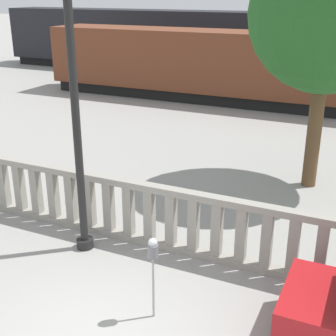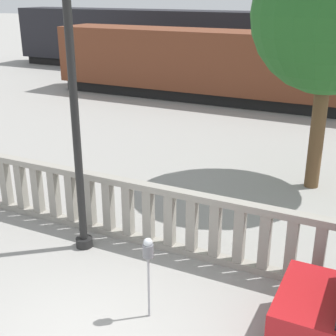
{
  "view_description": "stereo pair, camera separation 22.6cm",
  "coord_description": "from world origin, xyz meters",
  "px_view_note": "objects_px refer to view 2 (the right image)",
  "views": [
    {
      "loc": [
        3.59,
        -4.75,
        5.18
      ],
      "look_at": [
        -0.53,
        4.16,
        1.42
      ],
      "focal_mm": 50.0,
      "sensor_mm": 36.0,
      "label": 1
    },
    {
      "loc": [
        3.79,
        -4.65,
        5.18
      ],
      "look_at": [
        -0.53,
        4.16,
        1.42
      ],
      "focal_mm": 50.0,
      "sensor_mm": 36.0,
      "label": 2
    }
  ],
  "objects_px": {
    "train_far": "(215,43)",
    "tree_left": "(331,15)",
    "parking_meter": "(148,254)",
    "train_near": "(251,67)",
    "lamppost": "(72,69)"
  },
  "relations": [
    {
      "from": "train_far",
      "to": "tree_left",
      "type": "distance_m",
      "value": 18.08
    },
    {
      "from": "parking_meter",
      "to": "train_near",
      "type": "bearing_deg",
      "value": 101.09
    },
    {
      "from": "train_near",
      "to": "train_far",
      "type": "relative_size",
      "value": 0.69
    },
    {
      "from": "lamppost",
      "to": "train_far",
      "type": "xyz_separation_m",
      "value": [
        -5.1,
        21.07,
        -1.75
      ]
    },
    {
      "from": "parking_meter",
      "to": "tree_left",
      "type": "bearing_deg",
      "value": 78.29
    },
    {
      "from": "parking_meter",
      "to": "train_near",
      "type": "xyz_separation_m",
      "value": [
        -3.11,
        15.86,
        0.57
      ]
    },
    {
      "from": "lamppost",
      "to": "tree_left",
      "type": "height_order",
      "value": "lamppost"
    },
    {
      "from": "lamppost",
      "to": "tree_left",
      "type": "bearing_deg",
      "value": 55.63
    },
    {
      "from": "parking_meter",
      "to": "train_far",
      "type": "xyz_separation_m",
      "value": [
        -7.44,
        22.48,
        0.84
      ]
    },
    {
      "from": "lamppost",
      "to": "parking_meter",
      "type": "distance_m",
      "value": 3.76
    },
    {
      "from": "lamppost",
      "to": "train_near",
      "type": "xyz_separation_m",
      "value": [
        -0.77,
        14.46,
        -2.02
      ]
    },
    {
      "from": "parking_meter",
      "to": "tree_left",
      "type": "xyz_separation_m",
      "value": [
        1.44,
        6.93,
        3.38
      ]
    },
    {
      "from": "lamppost",
      "to": "tree_left",
      "type": "xyz_separation_m",
      "value": [
        3.78,
        5.52,
        0.79
      ]
    },
    {
      "from": "parking_meter",
      "to": "train_far",
      "type": "height_order",
      "value": "train_far"
    },
    {
      "from": "train_near",
      "to": "tree_left",
      "type": "height_order",
      "value": "tree_left"
    }
  ]
}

